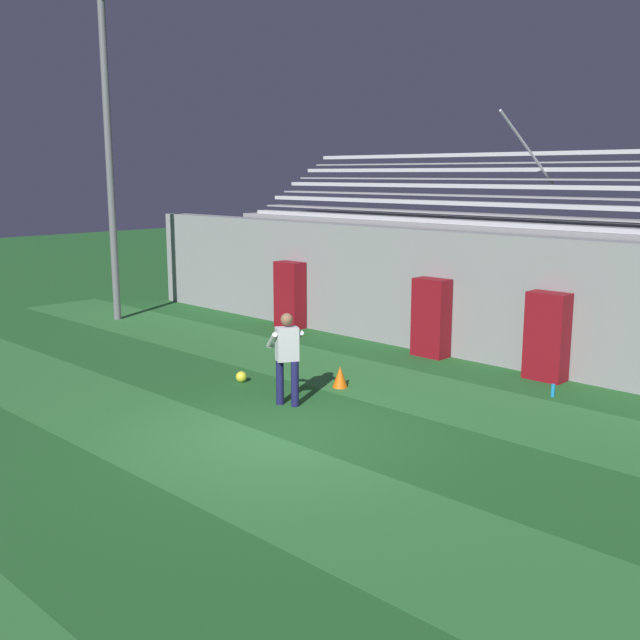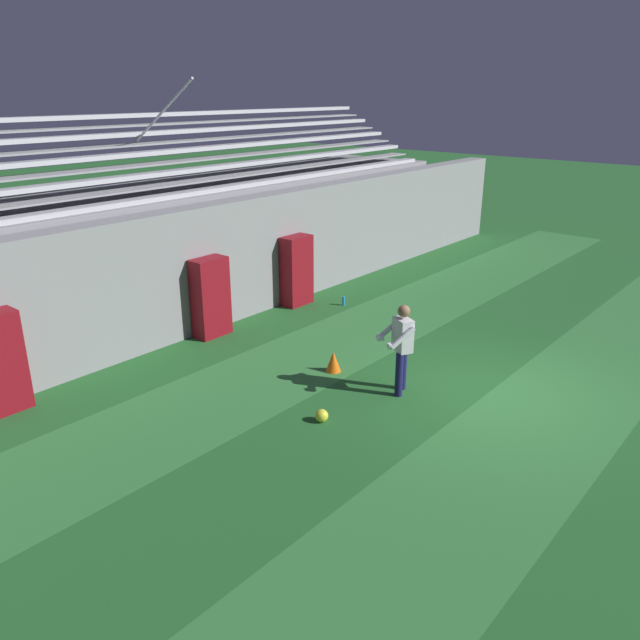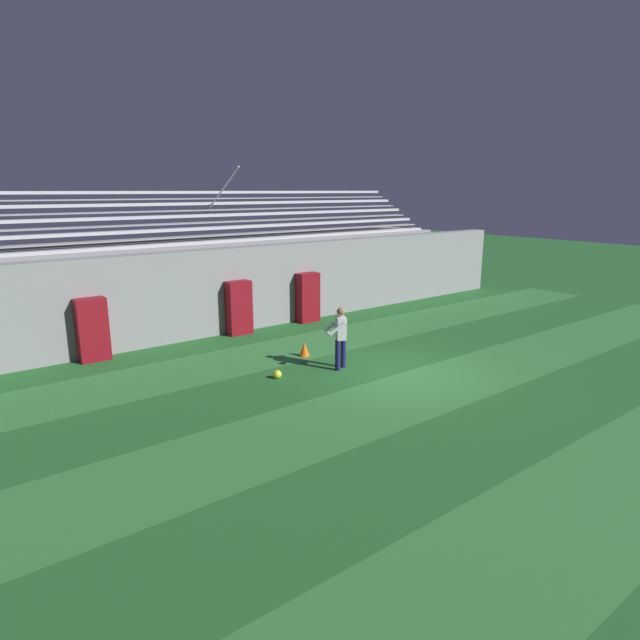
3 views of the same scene
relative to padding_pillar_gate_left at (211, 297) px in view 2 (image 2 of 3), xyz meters
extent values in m
plane|color=#236028|center=(1.41, -5.95, -0.88)|extent=(80.00, 80.00, 0.00)
cube|color=#337A38|center=(1.41, -7.20, -0.88)|extent=(28.00, 2.37, 0.01)
cube|color=#337A38|center=(1.41, -2.45, -0.88)|extent=(28.00, 2.37, 0.01)
cube|color=gray|center=(1.41, 0.55, 0.52)|extent=(24.00, 0.60, 2.80)
cube|color=maroon|center=(0.00, 0.00, 0.00)|extent=(0.81, 0.44, 1.77)
cube|color=maroon|center=(2.81, 0.00, 0.00)|extent=(0.81, 0.44, 1.77)
cube|color=gray|center=(1.41, 2.90, 0.57)|extent=(18.00, 3.90, 2.90)
cube|color=silver|center=(1.41, 1.30, 2.07)|extent=(17.10, 0.36, 0.10)
cube|color=gray|center=(1.41, 1.10, 1.84)|extent=(17.10, 0.60, 0.04)
cube|color=silver|center=(1.41, 2.00, 2.47)|extent=(17.10, 0.36, 0.10)
cube|color=gray|center=(1.41, 1.80, 2.24)|extent=(17.10, 0.60, 0.04)
cube|color=silver|center=(1.41, 2.70, 2.87)|extent=(17.10, 0.36, 0.10)
cube|color=gray|center=(1.41, 2.50, 2.64)|extent=(17.10, 0.60, 0.04)
cube|color=silver|center=(1.41, 3.40, 3.27)|extent=(17.10, 0.36, 0.10)
cube|color=gray|center=(1.41, 3.20, 3.04)|extent=(17.10, 0.60, 0.04)
cube|color=silver|center=(1.41, 4.10, 3.67)|extent=(17.10, 0.36, 0.10)
cube|color=gray|center=(1.41, 3.90, 3.44)|extent=(17.10, 0.60, 0.04)
cylinder|color=silver|center=(0.83, 2.45, 3.72)|extent=(0.06, 2.63, 1.65)
cylinder|color=#19194C|center=(0.21, -4.82, -0.47)|extent=(0.19, 0.19, 0.82)
cylinder|color=#19194C|center=(0.49, -4.71, -0.47)|extent=(0.19, 0.19, 0.82)
cube|color=silver|center=(0.35, -4.77, 0.24)|extent=(0.39, 0.45, 0.60)
sphere|color=brown|center=(0.35, -4.77, 0.68)|extent=(0.22, 0.22, 0.22)
cylinder|color=silver|center=(0.12, -4.91, 0.29)|extent=(0.47, 0.30, 0.37)
cylinder|color=silver|center=(0.34, -4.49, 0.29)|extent=(0.47, 0.30, 0.37)
cube|color=silver|center=(-0.04, -4.79, 0.16)|extent=(0.15, 0.15, 0.08)
cube|color=silver|center=(0.14, -4.43, 0.16)|extent=(0.15, 0.15, 0.08)
sphere|color=yellow|center=(-1.40, -4.37, -0.77)|extent=(0.22, 0.22, 0.22)
cone|color=orange|center=(0.25, -3.28, -0.67)|extent=(0.30, 0.30, 0.42)
cylinder|color=#1E8CD8|center=(3.49, -0.98, -0.76)|extent=(0.07, 0.07, 0.24)
camera|label=1|loc=(9.68, -13.53, 3.17)|focal=42.00mm
camera|label=2|loc=(-8.36, -10.23, 4.30)|focal=35.00mm
camera|label=3|loc=(-8.39, -15.11, 3.75)|focal=30.00mm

